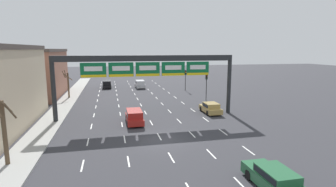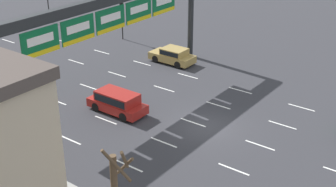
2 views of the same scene
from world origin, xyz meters
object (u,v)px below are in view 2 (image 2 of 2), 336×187
suv_red (117,101)px  car_gold (173,55)px  sign_gantry (107,16)px  traffic_light_near_gantry (122,9)px

suv_red → car_gold: suv_red is taller
sign_gantry → car_gold: (8.33, 0.29, -5.42)m
sign_gantry → traffic_light_near_gantry: sign_gantry is taller
suv_red → traffic_light_near_gantry: 16.88m
sign_gantry → traffic_light_near_gantry: bearing=38.2°
traffic_light_near_gantry → sign_gantry: bearing=-141.8°
sign_gantry → suv_red: sign_gantry is taller
suv_red → car_gold: (10.23, 2.64, -0.11)m
suv_red → traffic_light_near_gantry: (12.72, 10.86, 2.30)m
sign_gantry → car_gold: sign_gantry is taller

